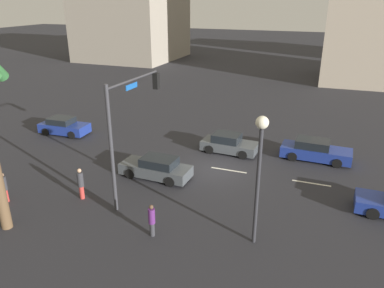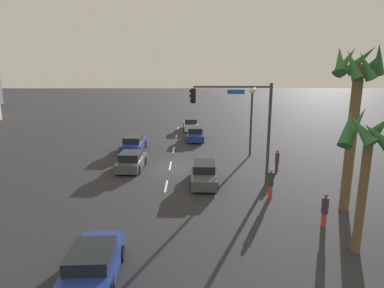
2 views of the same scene
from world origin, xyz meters
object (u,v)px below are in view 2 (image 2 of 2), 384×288
pedestrian_2 (325,209)px  palm_tree_0 (367,142)px  streetlamp (252,108)px  car_1 (195,134)px  car_0 (204,174)px  car_5 (131,161)px  traffic_signal (243,117)px  car_3 (93,265)px  car_4 (191,125)px  car_2 (134,144)px  palm_tree_1 (356,92)px  pedestrian_1 (277,160)px  pedestrian_0 (271,182)px

pedestrian_2 → palm_tree_0: 4.47m
streetlamp → car_1: bearing=-144.7°
palm_tree_0 → car_0: bearing=-145.0°
streetlamp → car_5: bearing=-68.4°
traffic_signal → pedestrian_2: 7.86m
car_0 → car_3: (10.63, -4.53, 0.02)m
car_4 → car_2: bearing=-26.7°
car_2 → palm_tree_1: (13.59, 13.93, 5.82)m
car_5 → streetlamp: streetlamp is taller
streetlamp → palm_tree_0: size_ratio=0.97×
car_2 → pedestrian_2: pedestrian_2 is taller
car_4 → pedestrian_2: 27.34m
traffic_signal → pedestrian_1: size_ratio=4.07×
pedestrian_0 → palm_tree_1: palm_tree_1 is taller
streetlamp → pedestrian_1: size_ratio=3.66×
traffic_signal → palm_tree_0: traffic_signal is taller
car_2 → palm_tree_0: 22.13m
car_0 → palm_tree_0: 11.40m
car_4 → traffic_signal: traffic_signal is taller
car_1 → car_3: 24.90m
car_4 → pedestrian_1: (17.55, 6.55, 0.23)m
palm_tree_0 → pedestrian_1: bearing=-177.9°
pedestrian_1 → palm_tree_0: palm_tree_0 is taller
car_3 → palm_tree_1: bearing=117.0°
pedestrian_2 → palm_tree_0: size_ratio=0.28×
traffic_signal → pedestrian_0: (2.47, 1.37, -3.61)m
car_1 → car_2: size_ratio=0.98×
car_2 → pedestrian_1: pedestrian_1 is taller
car_1 → pedestrian_0: (16.69, 4.28, 0.35)m
car_2 → pedestrian_2: 19.71m
palm_tree_0 → car_3: bearing=-79.7°
car_3 → streetlamp: 20.21m
pedestrian_1 → palm_tree_1: palm_tree_1 is taller
car_0 → car_2: (-9.13, -6.37, 0.03)m
car_1 → car_3: size_ratio=1.15×
car_2 → palm_tree_0: bearing=34.9°
car_3 → pedestrian_0: size_ratio=2.20×
car_3 → traffic_signal: traffic_signal is taller
car_3 → car_5: bearing=-175.8°
pedestrian_2 → pedestrian_1: bearing=179.9°
car_5 → streetlamp: bearing=111.6°
palm_tree_0 → streetlamp: bearing=-174.1°
pedestrian_0 → car_4: bearing=-168.2°
car_3 → traffic_signal: bearing=145.7°
car_0 → car_5: (-3.16, -5.55, 0.01)m
car_0 → car_4: 20.07m
pedestrian_2 → car_1: bearing=-163.5°
streetlamp → palm_tree_0: bearing=5.9°
car_4 → car_5: 17.52m
streetlamp → pedestrian_1: 5.87m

